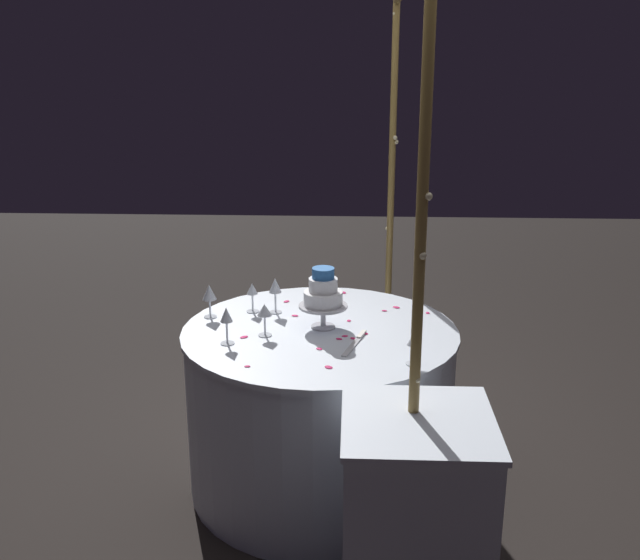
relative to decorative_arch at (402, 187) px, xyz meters
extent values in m
plane|color=black|center=(0.00, -0.35, -1.43)|extent=(12.00, 12.00, 0.00)
cylinder|color=olive|center=(-0.88, 0.00, -0.32)|extent=(0.04, 0.04, 2.22)
cylinder|color=olive|center=(0.88, 0.00, -0.32)|extent=(0.04, 0.04, 2.22)
sphere|color=#F9EAB2|center=(-0.87, -0.01, 0.73)|extent=(0.02, 0.02, 0.02)
sphere|color=#F9EAB2|center=(0.89, 0.01, -0.06)|extent=(0.02, 0.02, 0.02)
sphere|color=#F9EAB2|center=(-0.87, 0.02, 0.09)|extent=(0.02, 0.02, 0.02)
sphere|color=#F9EAB2|center=(0.89, 0.02, 0.13)|extent=(0.02, 0.02, 0.02)
sphere|color=#F9EAB2|center=(-0.89, -0.01, -0.39)|extent=(0.02, 0.02, 0.02)
sphere|color=#F9EAB2|center=(0.88, 0.01, -0.47)|extent=(0.02, 0.02, 0.02)
sphere|color=#F9EAB2|center=(-0.86, 0.01, 0.11)|extent=(0.02, 0.02, 0.02)
sphere|color=#F9EAB2|center=(0.88, 0.00, 0.22)|extent=(0.02, 0.02, 0.02)
cylinder|color=silver|center=(0.00, -0.35, -1.05)|extent=(1.22, 1.22, 0.76)
cylinder|color=silver|center=(0.00, -0.35, -0.66)|extent=(1.24, 1.24, 0.02)
cube|color=silver|center=(0.93, 0.01, -1.02)|extent=(0.48, 0.48, 0.82)
cube|color=silver|center=(0.93, 0.01, -0.60)|extent=(0.50, 0.50, 0.02)
cylinder|color=silver|center=(-0.03, -0.33, -0.64)|extent=(0.11, 0.11, 0.01)
cylinder|color=silver|center=(-0.03, -0.33, -0.59)|extent=(0.02, 0.02, 0.09)
cylinder|color=silver|center=(-0.03, -0.33, -0.54)|extent=(0.22, 0.22, 0.01)
cylinder|color=white|center=(-0.03, -0.33, -0.51)|extent=(0.17, 0.17, 0.06)
cylinder|color=white|center=(-0.03, -0.33, -0.45)|extent=(0.13, 0.13, 0.06)
cylinder|color=#2D6BB7|center=(-0.03, -0.33, -0.39)|extent=(0.10, 0.10, 0.05)
cylinder|color=silver|center=(0.08, -0.59, -0.65)|extent=(0.06, 0.06, 0.00)
cylinder|color=silver|center=(0.08, -0.59, -0.60)|extent=(0.01, 0.01, 0.09)
cone|color=silver|center=(0.08, -0.59, -0.53)|extent=(0.06, 0.06, 0.05)
cylinder|color=silver|center=(0.36, 0.04, -0.65)|extent=(0.06, 0.06, 0.00)
cylinder|color=silver|center=(0.36, 0.04, -0.60)|extent=(0.01, 0.01, 0.08)
cone|color=silver|center=(0.36, 0.04, -0.54)|extent=(0.06, 0.06, 0.05)
cylinder|color=silver|center=(-0.22, -0.57, -0.65)|extent=(0.06, 0.06, 0.00)
cylinder|color=silver|center=(-0.22, -0.57, -0.59)|extent=(0.01, 0.01, 0.10)
cone|color=silver|center=(-0.22, -0.57, -0.51)|extent=(0.06, 0.06, 0.07)
cylinder|color=silver|center=(-0.22, -0.68, -0.65)|extent=(0.06, 0.06, 0.00)
cylinder|color=silver|center=(-0.22, -0.68, -0.60)|extent=(0.01, 0.01, 0.09)
cone|color=silver|center=(-0.22, -0.68, -0.53)|extent=(0.05, 0.05, 0.05)
cylinder|color=silver|center=(-0.14, -0.87, -0.65)|extent=(0.06, 0.06, 0.00)
cylinder|color=silver|center=(-0.14, -0.87, -0.60)|extent=(0.01, 0.01, 0.08)
cone|color=silver|center=(-0.14, -0.87, -0.52)|extent=(0.07, 0.07, 0.07)
cylinder|color=silver|center=(0.18, -0.74, -0.65)|extent=(0.06, 0.06, 0.00)
cylinder|color=silver|center=(0.18, -0.74, -0.59)|extent=(0.01, 0.01, 0.10)
cone|color=silver|center=(0.18, -0.74, -0.51)|extent=(0.05, 0.05, 0.06)
cube|color=silver|center=(0.20, -0.20, -0.64)|extent=(0.22, 0.09, 0.01)
cube|color=white|center=(0.07, -0.16, -0.64)|extent=(0.09, 0.05, 0.01)
ellipsoid|color=#C61951|center=(-0.24, 0.16, -0.65)|extent=(0.03, 0.02, 0.00)
ellipsoid|color=#C61951|center=(-0.37, -0.53, -0.65)|extent=(0.04, 0.04, 0.00)
ellipsoid|color=#C61951|center=(-0.55, -0.31, -0.65)|extent=(0.03, 0.03, 0.00)
ellipsoid|color=#C61951|center=(0.23, -0.34, -0.65)|extent=(0.04, 0.04, 0.00)
ellipsoid|color=#C61951|center=(-0.26, -0.05, -0.65)|extent=(0.02, 0.03, 0.00)
ellipsoid|color=#C61951|center=(0.10, -0.20, -0.65)|extent=(0.03, 0.04, 0.00)
ellipsoid|color=#C61951|center=(0.08, -0.23, -0.65)|extent=(0.03, 0.03, 0.00)
ellipsoid|color=#C61951|center=(-0.29, -0.40, -0.65)|extent=(0.02, 0.03, 0.00)
ellipsoid|color=#C61951|center=(0.11, -0.68, -0.65)|extent=(0.05, 0.05, 0.00)
ellipsoid|color=#C61951|center=(0.42, -0.62, -0.65)|extent=(0.02, 0.02, 0.00)
ellipsoid|color=#C61951|center=(0.04, -0.15, -0.65)|extent=(0.04, 0.04, 0.00)
ellipsoid|color=#C61951|center=(-0.31, 0.01, -0.65)|extent=(0.04, 0.05, 0.00)
ellipsoid|color=#C61951|center=(-0.53, -0.25, -0.65)|extent=(0.05, 0.04, 0.00)
ellipsoid|color=#C61951|center=(-0.17, -0.47, -0.65)|extent=(0.03, 0.04, 0.00)
ellipsoid|color=#C61951|center=(-0.11, -0.22, -0.65)|extent=(0.03, 0.02, 0.00)
ellipsoid|color=#C61951|center=(0.41, -0.30, -0.65)|extent=(0.04, 0.04, 0.00)
ellipsoid|color=#C61951|center=(0.11, -0.26, -0.65)|extent=(0.03, 0.03, 0.00)
camera|label=1|loc=(3.04, -0.21, 0.53)|focal=40.82mm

